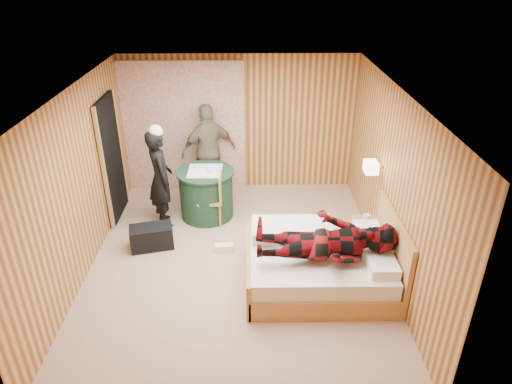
{
  "coord_description": "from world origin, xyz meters",
  "views": [
    {
      "loc": [
        0.21,
        -5.46,
        3.98
      ],
      "look_at": [
        0.28,
        0.18,
        1.05
      ],
      "focal_mm": 32.0,
      "sensor_mm": 36.0,
      "label": 1
    }
  ],
  "objects_px": {
    "duffel_bag": "(152,237)",
    "chair_far": "(209,168)",
    "chair_near": "(215,195)",
    "round_table": "(206,193)",
    "wall_lamp": "(371,167)",
    "bed": "(320,264)",
    "nightstand": "(366,240)",
    "man_on_bed": "(328,232)",
    "woman_standing": "(161,179)",
    "man_at_table": "(209,151)"
  },
  "relations": [
    {
      "from": "duffel_bag",
      "to": "chair_far",
      "type": "bearing_deg",
      "value": 52.52
    },
    {
      "from": "chair_near",
      "to": "round_table",
      "type": "bearing_deg",
      "value": -145.93
    },
    {
      "from": "wall_lamp",
      "to": "chair_far",
      "type": "distance_m",
      "value": 3.07
    },
    {
      "from": "bed",
      "to": "nightstand",
      "type": "height_order",
      "value": "bed"
    },
    {
      "from": "man_on_bed",
      "to": "bed",
      "type": "bearing_deg",
      "value": 95.35
    },
    {
      "from": "chair_far",
      "to": "man_on_bed",
      "type": "relative_size",
      "value": 0.53
    },
    {
      "from": "woman_standing",
      "to": "man_on_bed",
      "type": "distance_m",
      "value": 3.0
    },
    {
      "from": "bed",
      "to": "man_on_bed",
      "type": "bearing_deg",
      "value": -84.65
    },
    {
      "from": "bed",
      "to": "chair_far",
      "type": "height_order",
      "value": "bed"
    },
    {
      "from": "round_table",
      "to": "man_at_table",
      "type": "relative_size",
      "value": 0.55
    },
    {
      "from": "chair_far",
      "to": "duffel_bag",
      "type": "distance_m",
      "value": 1.9
    },
    {
      "from": "round_table",
      "to": "woman_standing",
      "type": "xyz_separation_m",
      "value": [
        -0.69,
        -0.25,
        0.39
      ]
    },
    {
      "from": "round_table",
      "to": "nightstand",
      "type": "bearing_deg",
      "value": -27.26
    },
    {
      "from": "duffel_bag",
      "to": "nightstand",
      "type": "bearing_deg",
      "value": -18.89
    },
    {
      "from": "round_table",
      "to": "man_on_bed",
      "type": "xyz_separation_m",
      "value": [
        1.7,
        -2.06,
        0.52
      ]
    },
    {
      "from": "duffel_bag",
      "to": "man_at_table",
      "type": "bearing_deg",
      "value": 52.82
    },
    {
      "from": "round_table",
      "to": "woman_standing",
      "type": "relative_size",
      "value": 0.58
    },
    {
      "from": "duffel_bag",
      "to": "man_on_bed",
      "type": "bearing_deg",
      "value": -37.77
    },
    {
      "from": "nightstand",
      "to": "chair_near",
      "type": "height_order",
      "value": "chair_near"
    },
    {
      "from": "bed",
      "to": "chair_far",
      "type": "distance_m",
      "value": 3.09
    },
    {
      "from": "wall_lamp",
      "to": "duffel_bag",
      "type": "relative_size",
      "value": 0.41
    },
    {
      "from": "nightstand",
      "to": "woman_standing",
      "type": "bearing_deg",
      "value": 162.21
    },
    {
      "from": "chair_far",
      "to": "chair_near",
      "type": "xyz_separation_m",
      "value": [
        0.17,
        -0.98,
        -0.03
      ]
    },
    {
      "from": "bed",
      "to": "nightstand",
      "type": "relative_size",
      "value": 3.4
    },
    {
      "from": "chair_far",
      "to": "woman_standing",
      "type": "relative_size",
      "value": 0.57
    },
    {
      "from": "man_on_bed",
      "to": "round_table",
      "type": "bearing_deg",
      "value": 129.49
    },
    {
      "from": "wall_lamp",
      "to": "woman_standing",
      "type": "height_order",
      "value": "woman_standing"
    },
    {
      "from": "wall_lamp",
      "to": "round_table",
      "type": "xyz_separation_m",
      "value": [
        -2.47,
        0.9,
        -0.88
      ]
    },
    {
      "from": "round_table",
      "to": "man_on_bed",
      "type": "distance_m",
      "value": 2.72
    },
    {
      "from": "bed",
      "to": "chair_far",
      "type": "bearing_deg",
      "value": 123.2
    },
    {
      "from": "bed",
      "to": "duffel_bag",
      "type": "relative_size",
      "value": 3.08
    },
    {
      "from": "woman_standing",
      "to": "chair_far",
      "type": "bearing_deg",
      "value": -55.99
    },
    {
      "from": "chair_far",
      "to": "chair_near",
      "type": "distance_m",
      "value": 0.99
    },
    {
      "from": "chair_near",
      "to": "nightstand",
      "type": "bearing_deg",
      "value": 65.5
    },
    {
      "from": "bed",
      "to": "round_table",
      "type": "height_order",
      "value": "bed"
    },
    {
      "from": "chair_near",
      "to": "bed",
      "type": "bearing_deg",
      "value": 43.12
    },
    {
      "from": "bed",
      "to": "duffel_bag",
      "type": "distance_m",
      "value": 2.59
    },
    {
      "from": "round_table",
      "to": "chair_near",
      "type": "distance_m",
      "value": 0.3
    },
    {
      "from": "man_at_table",
      "to": "man_on_bed",
      "type": "bearing_deg",
      "value": 96.85
    },
    {
      "from": "woman_standing",
      "to": "man_at_table",
      "type": "xyz_separation_m",
      "value": [
        0.69,
        1.05,
        0.04
      ]
    },
    {
      "from": "man_at_table",
      "to": "nightstand",
      "type": "bearing_deg",
      "value": 115.99
    },
    {
      "from": "chair_near",
      "to": "woman_standing",
      "type": "distance_m",
      "value": 0.9
    },
    {
      "from": "bed",
      "to": "woman_standing",
      "type": "height_order",
      "value": "woman_standing"
    },
    {
      "from": "chair_far",
      "to": "man_at_table",
      "type": "relative_size",
      "value": 0.54
    },
    {
      "from": "wall_lamp",
      "to": "chair_near",
      "type": "relative_size",
      "value": 0.3
    },
    {
      "from": "round_table",
      "to": "chair_near",
      "type": "bearing_deg",
      "value": -55.59
    },
    {
      "from": "man_on_bed",
      "to": "chair_far",
      "type": "bearing_deg",
      "value": 121.35
    },
    {
      "from": "nightstand",
      "to": "man_on_bed",
      "type": "bearing_deg",
      "value": -132.08
    },
    {
      "from": "chair_near",
      "to": "woman_standing",
      "type": "xyz_separation_m",
      "value": [
        -0.85,
        -0.02,
        0.31
      ]
    },
    {
      "from": "nightstand",
      "to": "round_table",
      "type": "height_order",
      "value": "round_table"
    }
  ]
}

